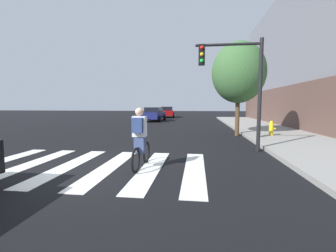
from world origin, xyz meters
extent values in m
plane|color=black|center=(0.00, 0.00, 0.00)|extent=(120.00, 120.00, 0.00)
cube|color=silver|center=(-2.00, 0.00, 0.01)|extent=(0.55, 3.99, 0.01)
cube|color=silver|center=(-0.79, 0.00, 0.01)|extent=(0.55, 3.99, 0.01)
cube|color=silver|center=(0.42, 0.00, 0.01)|extent=(0.55, 3.99, 0.01)
cube|color=silver|center=(1.64, 0.00, 0.01)|extent=(0.55, 3.99, 0.01)
cube|color=silver|center=(2.85, 0.00, 0.01)|extent=(0.55, 3.99, 0.01)
cube|color=navy|center=(-1.78, 18.25, 0.65)|extent=(1.98, 4.45, 0.66)
cube|color=black|center=(-1.79, 18.11, 1.25)|extent=(1.67, 2.16, 0.52)
cylinder|color=black|center=(-2.62, 19.70, 0.32)|extent=(0.26, 0.66, 0.64)
cylinder|color=black|center=(-0.80, 19.60, 0.32)|extent=(0.26, 0.66, 0.64)
cylinder|color=black|center=(-2.76, 16.91, 0.32)|extent=(0.26, 0.66, 0.64)
cylinder|color=black|center=(-0.94, 16.81, 0.32)|extent=(0.26, 0.66, 0.64)
cube|color=maroon|center=(-1.35, 25.68, 0.66)|extent=(2.20, 4.55, 0.67)
cube|color=black|center=(-1.34, 25.54, 1.26)|extent=(1.78, 2.25, 0.53)
cylinder|color=black|center=(-2.41, 26.99, 0.32)|extent=(0.29, 0.67, 0.65)
cylinder|color=black|center=(-0.58, 27.17, 0.32)|extent=(0.29, 0.67, 0.65)
cylinder|color=black|center=(-2.12, 24.19, 0.32)|extent=(0.29, 0.67, 0.65)
cylinder|color=black|center=(-0.30, 24.38, 0.32)|extent=(0.29, 0.67, 0.65)
torus|color=black|center=(1.32, -0.41, 0.33)|extent=(0.09, 0.66, 0.66)
torus|color=black|center=(1.37, 0.63, 0.33)|extent=(0.09, 0.66, 0.66)
cylinder|color=black|center=(1.35, 0.11, 0.61)|extent=(0.09, 0.89, 0.05)
cylinder|color=black|center=(1.34, -0.05, 0.68)|extent=(0.04, 0.04, 0.45)
cube|color=#384772|center=(1.34, -0.05, 0.73)|extent=(0.29, 0.21, 0.56)
cube|color=silver|center=(1.34, -0.05, 1.18)|extent=(0.37, 0.25, 0.56)
sphere|color=tan|center=(1.34, -0.05, 1.58)|extent=(0.22, 0.22, 0.22)
cube|color=navy|center=(1.33, -0.23, 1.23)|extent=(0.29, 0.17, 0.40)
cylinder|color=black|center=(5.21, 2.80, 2.10)|extent=(0.14, 0.14, 4.20)
cylinder|color=black|center=(4.01, 2.80, 4.00)|extent=(2.40, 0.10, 0.10)
cube|color=black|center=(3.05, 2.80, 3.65)|extent=(0.24, 0.20, 0.76)
sphere|color=red|center=(3.05, 2.69, 3.89)|extent=(0.14, 0.14, 0.14)
sphere|color=gold|center=(3.05, 2.69, 3.65)|extent=(0.14, 0.14, 0.14)
sphere|color=green|center=(3.05, 2.69, 3.41)|extent=(0.14, 0.14, 0.14)
cylinder|color=gold|center=(6.82, 6.52, 0.47)|extent=(0.22, 0.22, 0.65)
sphere|color=gold|center=(6.82, 6.52, 0.84)|extent=(0.18, 0.18, 0.18)
cylinder|color=gold|center=(6.98, 6.52, 0.51)|extent=(0.12, 0.09, 0.09)
cylinder|color=#4C3823|center=(5.19, 7.28, 1.20)|extent=(0.24, 0.24, 2.39)
ellipsoid|color=#386033|center=(5.19, 7.28, 3.58)|extent=(2.98, 2.98, 3.42)
camera|label=1|loc=(2.90, -6.04, 1.77)|focal=24.17mm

